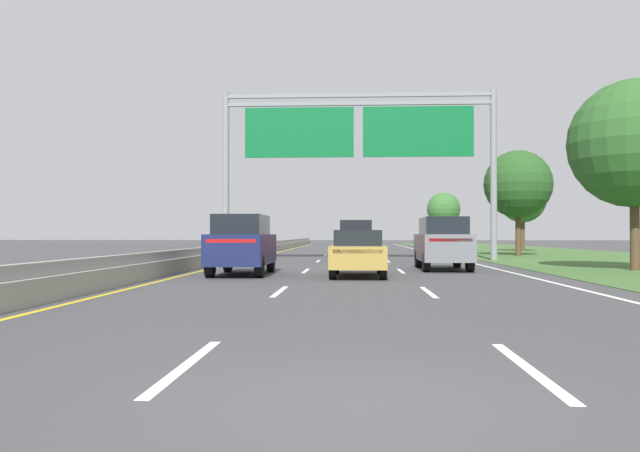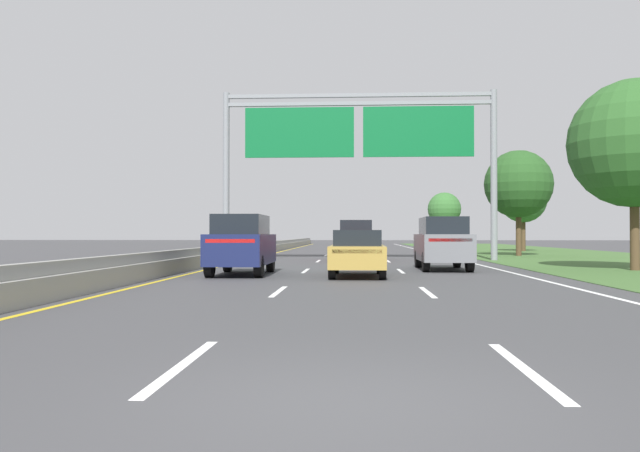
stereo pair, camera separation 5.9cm
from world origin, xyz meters
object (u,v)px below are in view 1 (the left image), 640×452
roadside_tree_distant (444,209)px  roadside_tree_mid (518,184)px  roadside_tree_near (634,144)px  overhead_sign_gantry (358,140)px  pickup_truck_red (356,241)px  car_gold_centre_lane_sedan (358,252)px  car_grey_right_lane_suv (443,243)px  car_navy_left_lane_suv (242,244)px  roadside_tree_far (523,200)px

roadside_tree_distant → roadside_tree_mid: bearing=-88.2°
roadside_tree_near → roadside_tree_distant: (-1.13, 44.65, -0.85)m
overhead_sign_gantry → roadside_tree_near: 14.36m
pickup_truck_red → car_gold_centre_lane_sedan: 12.86m
car_grey_right_lane_suv → roadside_tree_distant: 44.92m
car_navy_left_lane_suv → roadside_tree_distant: roadside_tree_distant is taller
overhead_sign_gantry → car_gold_centre_lane_sedan: (-0.14, -13.33, -5.81)m
car_grey_right_lane_suv → roadside_tree_near: (7.45, -0.28, 3.90)m
car_gold_centre_lane_sedan → roadside_tree_distant: bearing=-10.7°
car_grey_right_lane_suv → roadside_tree_far: size_ratio=0.76×
overhead_sign_gantry → pickup_truck_red: size_ratio=2.78×
roadside_tree_distant → overhead_sign_gantry: bearing=-105.3°
roadside_tree_near → roadside_tree_mid: size_ratio=1.09×
pickup_truck_red → roadside_tree_distant: roadside_tree_distant is taller
car_gold_centre_lane_sedan → roadside_tree_near: bearing=-69.5°
roadside_tree_near → roadside_tree_far: (3.08, 28.28, -0.70)m
car_navy_left_lane_suv → overhead_sign_gantry: bearing=-19.2°
overhead_sign_gantry → roadside_tree_distant: bearing=74.7°
car_gold_centre_lane_sedan → roadside_tree_mid: (10.65, 20.65, 3.88)m
pickup_truck_red → roadside_tree_distant: (9.77, 35.73, 3.08)m
pickup_truck_red → roadside_tree_near: roadside_tree_near is taller
car_gold_centre_lane_sedan → car_navy_left_lane_suv: bearing=80.2°
roadside_tree_far → roadside_tree_distant: 16.90m
overhead_sign_gantry → car_navy_left_lane_suv: bearing=-108.6°
pickup_truck_red → car_grey_right_lane_suv: 9.30m
roadside_tree_mid → car_navy_left_lane_suv: bearing=-126.5°
car_grey_right_lane_suv → roadside_tree_near: 8.41m
pickup_truck_red → roadside_tree_distant: 37.17m
roadside_tree_near → roadside_tree_mid: (-0.25, 16.71, -0.29)m
roadside_tree_mid → roadside_tree_near: bearing=-89.1°
car_gold_centre_lane_sedan → roadside_tree_distant: (9.76, 48.59, 3.33)m
car_navy_left_lane_suv → roadside_tree_far: 36.43m
roadside_tree_mid → roadside_tree_distant: bearing=91.8°
roadside_tree_mid → roadside_tree_far: size_ratio=1.11×
car_gold_centre_lane_sedan → roadside_tree_near: size_ratio=0.59×
car_grey_right_lane_suv → roadside_tree_mid: roadside_tree_mid is taller
roadside_tree_mid → roadside_tree_far: (3.33, 11.57, -0.40)m
overhead_sign_gantry → car_gold_centre_lane_sedan: size_ratio=3.41×
car_navy_left_lane_suv → roadside_tree_far: size_ratio=0.76×
overhead_sign_gantry → pickup_truck_red: 5.57m
pickup_truck_red → roadside_tree_far: 24.10m
car_gold_centre_lane_sedan → overhead_sign_gantry: bearing=0.0°
pickup_truck_red → car_gold_centre_lane_sedan: (0.01, -12.85, -0.26)m
pickup_truck_red → roadside_tree_far: size_ratio=0.87×
overhead_sign_gantry → roadside_tree_mid: (10.50, 7.32, -1.92)m
car_gold_centre_lane_sedan → roadside_tree_mid: size_ratio=0.64×
roadside_tree_mid → car_grey_right_lane_suv: bearing=-113.7°
car_navy_left_lane_suv → roadside_tree_mid: (14.74, 19.90, 3.60)m
pickup_truck_red → car_navy_left_lane_suv: (-4.08, -12.10, 0.02)m
car_grey_right_lane_suv → roadside_tree_far: roadside_tree_far is taller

